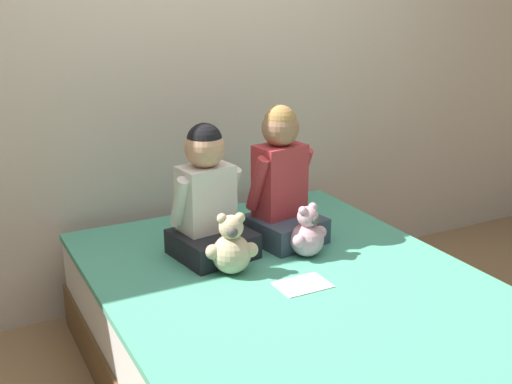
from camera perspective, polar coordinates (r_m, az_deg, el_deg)
wall_behind_bed at (r=3.33m, az=-5.97°, el=11.48°), size 8.00×0.06×2.50m
bed at (r=2.72m, az=3.43°, el=-12.62°), size 1.49×1.94×0.49m
child_on_left at (r=2.78m, az=-4.30°, el=-0.62°), size 0.36×0.35×0.59m
child_on_right at (r=2.92m, az=2.30°, el=0.82°), size 0.34×0.35×0.63m
teddy_bear_held_by_left_child at (r=2.64m, az=-2.20°, el=-4.99°), size 0.21×0.16×0.26m
teddy_bear_held_by_right_child at (r=2.81m, az=4.60°, el=-3.78°), size 0.19×0.15×0.24m
sign_card at (r=2.58m, az=4.17°, el=-8.22°), size 0.21×0.15×0.00m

